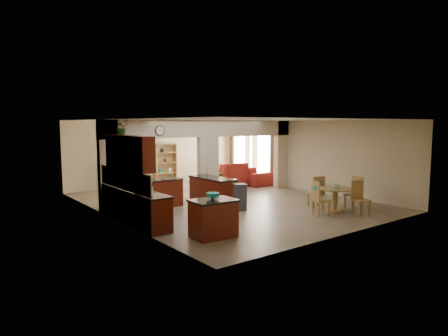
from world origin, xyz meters
TOP-DOWN VIEW (x-y plane):
  - floor at (0.00, 0.00)m, footprint 10.00×10.00m
  - ceiling at (0.00, 0.00)m, footprint 10.00×10.00m
  - wall_back at (0.00, 5.00)m, footprint 8.00×0.00m
  - wall_front at (0.00, -5.00)m, footprint 8.00×0.00m
  - wall_left at (-4.00, 0.00)m, footprint 0.00×10.00m
  - wall_right at (4.00, 0.00)m, footprint 0.00×10.00m
  - partition_left_pier at (-3.70, 1.00)m, footprint 0.60×0.25m
  - partition_center_pier at (0.00, 1.00)m, footprint 0.80×0.25m
  - partition_right_pier at (3.70, 1.00)m, footprint 0.60×0.25m
  - partition_header at (0.00, 1.00)m, footprint 8.00×0.25m
  - kitchen_counter at (-3.26, -0.25)m, footprint 2.52×3.29m
  - upper_cabinets at (-3.82, -0.80)m, footprint 0.35×2.40m
  - peninsula at (-0.60, -0.11)m, footprint 0.70×1.85m
  - wall_clock at (-2.00, 0.85)m, footprint 0.34×0.03m
  - rug at (1.20, 2.10)m, footprint 1.60×1.30m
  - fireplace at (-1.60, 4.83)m, footprint 1.60×0.35m
  - shelving_unit at (0.35, 4.82)m, footprint 1.00×0.32m
  - window_a at (3.97, 2.30)m, footprint 0.02×0.90m
  - window_b at (3.97, 4.00)m, footprint 0.02×0.90m
  - glazed_door at (3.97, 3.15)m, footprint 0.02×0.70m
  - drape_a_left at (3.93, 1.70)m, footprint 0.10×0.28m
  - drape_a_right at (3.93, 2.90)m, footprint 0.10×0.28m
  - drape_b_left at (3.93, 3.40)m, footprint 0.10×0.28m
  - drape_b_right at (3.93, 4.60)m, footprint 0.10×0.28m
  - ceiling_fan at (1.50, 3.00)m, footprint 1.00×1.00m
  - kitchen_island at (-2.82, -3.26)m, footprint 1.10×0.82m
  - teal_bowl at (-2.78, -3.18)m, footprint 0.31×0.31m
  - trash_can at (-0.46, -1.39)m, footprint 0.46×0.43m
  - dining_table at (1.77, -3.25)m, footprint 1.06×1.06m
  - fruit_bowl at (1.72, -3.29)m, footprint 0.27×0.27m
  - sofa at (3.30, 2.94)m, footprint 2.84×1.18m
  - chaise at (2.14, 2.32)m, footprint 1.14×0.97m
  - armchair at (1.15, 2.42)m, footprint 0.81×0.83m
  - ottoman at (1.25, 1.51)m, footprint 0.60×0.60m
  - plant at (-3.82, -0.37)m, footprint 0.47×0.44m
  - chair_north at (1.76, -2.56)m, footprint 0.54×0.54m
  - chair_east at (2.60, -3.36)m, footprint 0.46×0.46m
  - chair_south at (1.92, -3.98)m, footprint 0.54×0.54m
  - chair_west at (0.91, -3.32)m, footprint 0.53×0.53m

SIDE VIEW (x-z plane):
  - floor at x=0.00m, z-range 0.00..0.00m
  - rug at x=1.20m, z-range 0.00..0.01m
  - ottoman at x=1.25m, z-range 0.00..0.39m
  - chaise at x=2.14m, z-range 0.00..0.41m
  - armchair at x=1.15m, z-range 0.00..0.69m
  - trash_can at x=-0.46m, z-range 0.00..0.77m
  - sofa at x=3.30m, z-range 0.00..0.82m
  - kitchen_island at x=-2.82m, z-range 0.00..0.91m
  - peninsula at x=-0.60m, z-range 0.00..0.91m
  - kitchen_counter at x=-3.26m, z-range -0.27..1.20m
  - dining_table at x=1.77m, z-range 0.12..0.85m
  - chair_north at x=1.76m, z-range 0.04..1.07m
  - chair_east at x=2.60m, z-range 0.04..1.07m
  - chair_south at x=1.92m, z-range 0.04..1.07m
  - chair_west at x=0.91m, z-range 0.04..1.07m
  - fireplace at x=-1.60m, z-range 0.01..1.21m
  - fruit_bowl at x=1.72m, z-range 0.73..0.87m
  - shelving_unit at x=0.35m, z-range 0.00..1.80m
  - teal_bowl at x=-2.78m, z-range 0.90..1.05m
  - glazed_door at x=3.97m, z-range 0.00..2.10m
  - partition_center_pier at x=0.00m, z-range 0.00..2.20m
  - drape_a_left at x=3.93m, z-range 0.05..2.35m
  - drape_a_right at x=3.93m, z-range 0.05..2.35m
  - drape_b_left at x=3.93m, z-range 0.05..2.35m
  - drape_b_right at x=3.93m, z-range 0.05..2.35m
  - window_a at x=3.97m, z-range 0.25..2.15m
  - window_b at x=3.97m, z-range 0.25..2.15m
  - partition_left_pier at x=-3.70m, z-range 0.00..2.80m
  - partition_right_pier at x=3.70m, z-range 0.00..2.80m
  - wall_back at x=0.00m, z-range -2.60..5.40m
  - wall_front at x=0.00m, z-range -2.60..5.40m
  - wall_left at x=-4.00m, z-range -3.60..6.40m
  - wall_right at x=4.00m, z-range -3.60..6.40m
  - upper_cabinets at x=-3.82m, z-range 1.47..2.37m
  - wall_clock at x=-2.00m, z-range 2.28..2.62m
  - partition_header at x=0.00m, z-range 2.20..2.80m
  - ceiling_fan at x=1.50m, z-range 2.51..2.61m
  - plant at x=-3.82m, z-range 2.37..2.80m
  - ceiling at x=0.00m, z-range 2.80..2.80m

